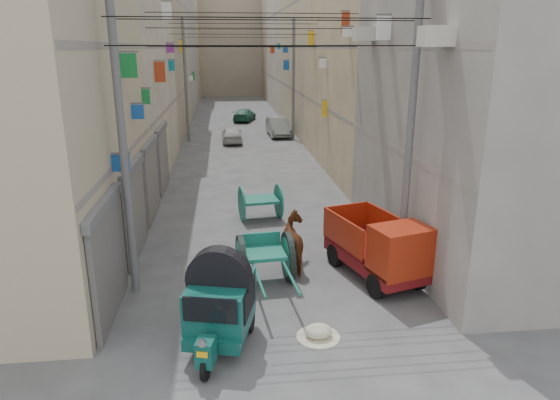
{
  "coord_description": "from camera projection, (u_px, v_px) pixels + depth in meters",
  "views": [
    {
      "loc": [
        -1.13,
        -6.29,
        6.15
      ],
      "look_at": [
        0.29,
        6.5,
        2.22
      ],
      "focal_mm": 32.0,
      "sensor_mm": 36.0,
      "label": 1
    }
  ],
  "objects": [
    {
      "name": "building_row_left",
      "position": [
        130.0,
        43.0,
        37.59
      ],
      "size": [
        8.0,
        62.0,
        14.0
      ],
      "color": "tan",
      "rests_on": "ground"
    },
    {
      "name": "building_row_right",
      "position": [
        338.0,
        44.0,
        39.28
      ],
      "size": [
        8.0,
        62.0,
        14.0
      ],
      "color": "gray",
      "rests_on": "ground"
    },
    {
      "name": "end_cap_building",
      "position": [
        230.0,
        45.0,
        68.72
      ],
      "size": [
        22.0,
        10.0,
        13.0
      ],
      "primitive_type": "cube",
      "color": "gray",
      "rests_on": "ground"
    },
    {
      "name": "shutters_left",
      "position": [
        144.0,
        191.0,
        16.9
      ],
      "size": [
        0.18,
        14.4,
        2.88
      ],
      "color": "#525258",
      "rests_on": "ground"
    },
    {
      "name": "signboards",
      "position": [
        244.0,
        99.0,
        27.47
      ],
      "size": [
        8.22,
        40.52,
        5.67
      ],
      "color": "#1853AA",
      "rests_on": "ground"
    },
    {
      "name": "utility_poles",
      "position": [
        248.0,
        97.0,
        22.88
      ],
      "size": [
        7.4,
        22.2,
        8.0
      ],
      "color": "#5A5A5D",
      "rests_on": "ground"
    },
    {
      "name": "overhead_cables",
      "position": [
        250.0,
        31.0,
        19.6
      ],
      "size": [
        7.4,
        22.52,
        1.12
      ],
      "color": "black",
      "rests_on": "ground"
    },
    {
      "name": "auto_rickshaw",
      "position": [
        220.0,
        302.0,
        10.55
      ],
      "size": [
        1.75,
        2.49,
        1.69
      ],
      "rotation": [
        0.0,
        0.0,
        -0.24
      ],
      "color": "black",
      "rests_on": "ground"
    },
    {
      "name": "tonga_cart",
      "position": [
        265.0,
        258.0,
        13.46
      ],
      "size": [
        1.56,
        3.16,
        1.39
      ],
      "rotation": [
        0.0,
        0.0,
        0.09
      ],
      "color": "black",
      "rests_on": "ground"
    },
    {
      "name": "mini_truck",
      "position": [
        383.0,
        252.0,
        13.41
      ],
      "size": [
        2.35,
        3.58,
        1.86
      ],
      "rotation": [
        0.0,
        0.0,
        0.29
      ],
      "color": "black",
      "rests_on": "ground"
    },
    {
      "name": "second_cart",
      "position": [
        260.0,
        202.0,
        18.47
      ],
      "size": [
        1.64,
        1.5,
        1.3
      ],
      "rotation": [
        0.0,
        0.0,
        0.14
      ],
      "color": "#166252",
      "rests_on": "ground"
    },
    {
      "name": "feed_sack",
      "position": [
        318.0,
        331.0,
        11.03
      ],
      "size": [
        0.61,
        0.49,
        0.3
      ],
      "primitive_type": "ellipsoid",
      "color": "beige",
      "rests_on": "ground"
    },
    {
      "name": "horse",
      "position": [
        297.0,
        243.0,
        14.41
      ],
      "size": [
        1.07,
        1.9,
        1.52
      ],
      "primitive_type": "imported",
      "rotation": [
        0.0,
        0.0,
        3.29
      ],
      "color": "brown",
      "rests_on": "ground"
    },
    {
      "name": "distant_car_white",
      "position": [
        232.0,
        134.0,
        33.6
      ],
      "size": [
        1.35,
        3.28,
        1.11
      ],
      "primitive_type": "imported",
      "rotation": [
        0.0,
        0.0,
        3.15
      ],
      "color": "#B2B2B2",
      "rests_on": "ground"
    },
    {
      "name": "distant_car_grey",
      "position": [
        278.0,
        127.0,
        36.18
      ],
      "size": [
        1.55,
        4.07,
        1.32
      ],
      "primitive_type": "imported",
      "rotation": [
        0.0,
        0.0,
        0.04
      ],
      "color": "slate",
      "rests_on": "ground"
    },
    {
      "name": "distant_car_green",
      "position": [
        244.0,
        115.0,
        43.54
      ],
      "size": [
        2.35,
        3.91,
        1.06
      ],
      "primitive_type": "imported",
      "rotation": [
        0.0,
        0.0,
        2.89
      ],
      "color": "#205F44",
      "rests_on": "ground"
    }
  ]
}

